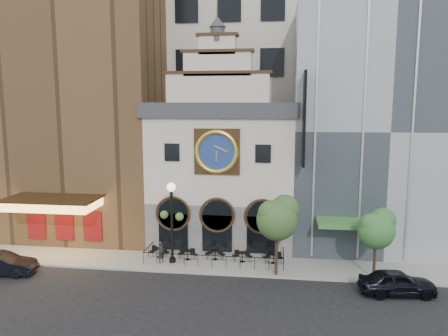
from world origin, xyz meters
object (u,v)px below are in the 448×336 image
at_px(bistro_3, 242,256).
at_px(lamppost, 172,213).
at_px(bistro_0, 159,251).
at_px(pedestrian, 161,252).
at_px(bistro_2, 215,254).
at_px(car_right, 397,283).
at_px(bistro_1, 187,254).
at_px(tree_left, 278,217).
at_px(tree_right, 377,228).
at_px(bistro_4, 273,258).
at_px(car_left, 1,264).

bearing_deg(bistro_3, lamppost, -171.95).
distance_m(bistro_0, pedestrian, 1.29).
relative_size(bistro_2, car_right, 0.33).
relative_size(bistro_0, pedestrian, 0.94).
bearing_deg(lamppost, car_right, 5.65).
xyz_separation_m(bistro_1, lamppost, (-1.03, -0.66, 3.39)).
xyz_separation_m(pedestrian, tree_left, (8.82, -1.20, 3.40)).
distance_m(bistro_3, tree_right, 10.19).
relative_size(bistro_1, tree_left, 0.27).
height_order(pedestrian, tree_left, tree_left).
bearing_deg(car_right, bistro_4, 57.12).
bearing_deg(car_right, tree_left, 69.85).
xyz_separation_m(car_right, lamppost, (-15.76, 3.43, 3.19)).
relative_size(bistro_1, tree_right, 0.31).
bearing_deg(tree_left, bistro_1, 163.52).
distance_m(bistro_3, tree_left, 5.10).
bearing_deg(bistro_1, pedestrian, -155.15).
relative_size(pedestrian, tree_left, 0.29).
relative_size(lamppost, tree_right, 1.23).
distance_m(pedestrian, tree_right, 15.87).
distance_m(bistro_0, bistro_2, 4.48).
relative_size(bistro_0, bistro_2, 1.00).
bearing_deg(tree_right, lamppost, 174.56).
bearing_deg(bistro_2, tree_right, -11.58).
bearing_deg(car_left, bistro_0, -73.49).
height_order(bistro_0, bistro_1, same).
relative_size(bistro_1, bistro_3, 1.00).
xyz_separation_m(bistro_2, car_right, (12.58, -4.39, 0.21)).
distance_m(car_right, tree_left, 8.78).
xyz_separation_m(car_left, tree_left, (19.79, 2.25, 3.59)).
xyz_separation_m(bistro_0, bistro_2, (4.48, 0.03, 0.00)).
height_order(tree_left, tree_right, tree_left).
bearing_deg(bistro_2, pedestrian, -163.80).
bearing_deg(car_right, bistro_1, 68.97).
height_order(car_right, tree_left, tree_left).
relative_size(bistro_2, lamppost, 0.25).
relative_size(bistro_2, tree_left, 0.27).
distance_m(car_left, lamppost, 12.75).
distance_m(bistro_1, car_right, 15.29).
relative_size(bistro_0, bistro_1, 1.00).
height_order(bistro_3, lamppost, lamppost).
bearing_deg(car_left, bistro_3, -82.70).
height_order(bistro_1, car_left, car_left).
distance_m(bistro_4, car_right, 9.05).
height_order(car_left, pedestrian, pedestrian).
height_order(bistro_2, tree_right, tree_right).
distance_m(bistro_0, tree_left, 10.31).
relative_size(bistro_4, car_right, 0.33).
xyz_separation_m(car_left, lamppost, (11.79, 3.65, 3.20)).
height_order(bistro_4, tree_left, tree_left).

